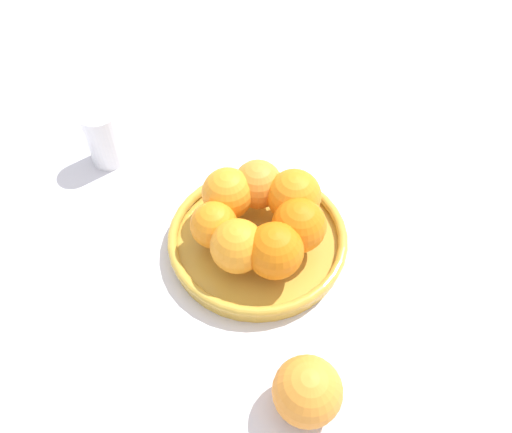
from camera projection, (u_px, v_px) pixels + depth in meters
name	position (u px, v px, depth m)	size (l,w,h in m)	color
ground_plane	(256.00, 245.00, 0.76)	(4.00, 4.00, 0.00)	silver
fruit_bowl	(256.00, 239.00, 0.75)	(0.27, 0.27, 0.03)	gold
orange_pile	(259.00, 216.00, 0.70)	(0.19, 0.20, 0.08)	orange
stray_orange	(305.00, 391.00, 0.58)	(0.08, 0.08, 0.08)	orange
drinking_glass	(103.00, 138.00, 0.84)	(0.06, 0.06, 0.10)	white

